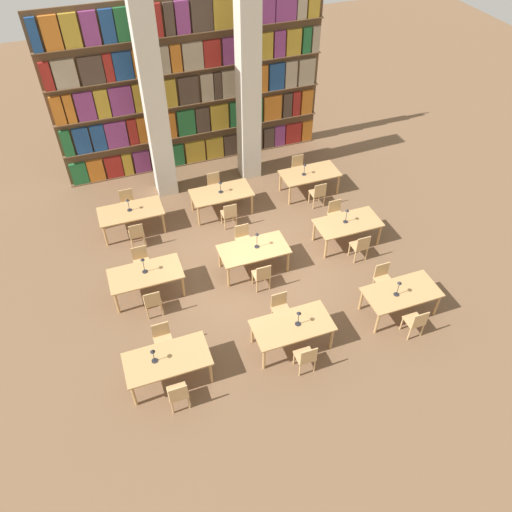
% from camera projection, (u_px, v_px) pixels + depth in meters
% --- Properties ---
extents(ground_plane, '(40.00, 40.00, 0.00)m').
position_uv_depth(ground_plane, '(253.00, 267.00, 13.92)').
color(ground_plane, brown).
extents(bookshelf_bank, '(8.85, 0.35, 5.50)m').
position_uv_depth(bookshelf_bank, '(192.00, 89.00, 15.98)').
color(bookshelf_bank, brown).
rests_on(bookshelf_bank, ground_plane).
extents(pillar_left, '(0.63, 0.63, 6.00)m').
position_uv_depth(pillar_left, '(155.00, 106.00, 14.49)').
color(pillar_left, beige).
rests_on(pillar_left, ground_plane).
extents(pillar_center, '(0.63, 0.63, 6.00)m').
position_uv_depth(pillar_center, '(248.00, 91.00, 15.21)').
color(pillar_center, beige).
rests_on(pillar_center, ground_plane).
extents(reading_table_0, '(1.86, 0.96, 0.75)m').
position_uv_depth(reading_table_0, '(167.00, 361.00, 10.87)').
color(reading_table_0, tan).
rests_on(reading_table_0, ground_plane).
extents(chair_0, '(0.42, 0.40, 0.90)m').
position_uv_depth(chair_0, '(178.00, 394.00, 10.48)').
color(chair_0, tan).
rests_on(chair_0, ground_plane).
extents(chair_1, '(0.42, 0.40, 0.90)m').
position_uv_depth(chair_1, '(163.00, 339.00, 11.52)').
color(chair_1, tan).
rests_on(chair_1, ground_plane).
extents(desk_lamp_0, '(0.14, 0.14, 0.40)m').
position_uv_depth(desk_lamp_0, '(153.00, 354.00, 10.59)').
color(desk_lamp_0, '#232328').
rests_on(desk_lamp_0, reading_table_0).
extents(reading_table_1, '(1.86, 0.96, 0.75)m').
position_uv_depth(reading_table_1, '(292.00, 327.00, 11.55)').
color(reading_table_1, tan).
rests_on(reading_table_1, ground_plane).
extents(chair_2, '(0.42, 0.40, 0.90)m').
position_uv_depth(chair_2, '(306.00, 357.00, 11.16)').
color(chair_2, tan).
rests_on(chair_2, ground_plane).
extents(chair_3, '(0.42, 0.40, 0.90)m').
position_uv_depth(chair_3, '(281.00, 308.00, 12.20)').
color(chair_3, tan).
rests_on(chair_3, ground_plane).
extents(desk_lamp_1, '(0.14, 0.14, 0.45)m').
position_uv_depth(desk_lamp_1, '(299.00, 316.00, 11.30)').
color(desk_lamp_1, '#232328').
rests_on(desk_lamp_1, reading_table_1).
extents(reading_table_2, '(1.86, 0.96, 0.75)m').
position_uv_depth(reading_table_2, '(401.00, 294.00, 12.30)').
color(reading_table_2, tan).
rests_on(reading_table_2, ground_plane).
extents(chair_4, '(0.42, 0.40, 0.90)m').
position_uv_depth(chair_4, '(416.00, 322.00, 11.89)').
color(chair_4, tan).
rests_on(chair_4, ground_plane).
extents(chair_5, '(0.42, 0.40, 0.90)m').
position_uv_depth(chair_5, '(383.00, 278.00, 12.93)').
color(chair_5, tan).
rests_on(chair_5, ground_plane).
extents(desk_lamp_2, '(0.14, 0.14, 0.47)m').
position_uv_depth(desk_lamp_2, '(399.00, 286.00, 11.95)').
color(desk_lamp_2, '#232328').
rests_on(desk_lamp_2, reading_table_2).
extents(reading_table_3, '(1.86, 0.96, 0.75)m').
position_uv_depth(reading_table_3, '(146.00, 275.00, 12.75)').
color(reading_table_3, tan).
rests_on(reading_table_3, ground_plane).
extents(chair_6, '(0.42, 0.40, 0.90)m').
position_uv_depth(chair_6, '(153.00, 301.00, 12.36)').
color(chair_6, tan).
rests_on(chair_6, ground_plane).
extents(chair_7, '(0.42, 0.40, 0.90)m').
position_uv_depth(chair_7, '(141.00, 261.00, 13.40)').
color(chair_7, tan).
rests_on(chair_7, ground_plane).
extents(desk_lamp_3, '(0.14, 0.14, 0.49)m').
position_uv_depth(desk_lamp_3, '(143.00, 263.00, 12.51)').
color(desk_lamp_3, '#232328').
rests_on(desk_lamp_3, reading_table_3).
extents(reading_table_4, '(1.86, 0.96, 0.75)m').
position_uv_depth(reading_table_4, '(254.00, 251.00, 13.42)').
color(reading_table_4, tan).
rests_on(reading_table_4, ground_plane).
extents(chair_8, '(0.42, 0.40, 0.90)m').
position_uv_depth(chair_8, '(262.00, 275.00, 13.01)').
color(chair_8, tan).
rests_on(chair_8, ground_plane).
extents(chair_9, '(0.42, 0.40, 0.90)m').
position_uv_depth(chair_9, '(243.00, 239.00, 14.05)').
color(chair_9, tan).
rests_on(chair_9, ground_plane).
extents(desk_lamp_4, '(0.14, 0.14, 0.50)m').
position_uv_depth(desk_lamp_4, '(257.00, 237.00, 13.19)').
color(desk_lamp_4, '#232328').
rests_on(desk_lamp_4, reading_table_4).
extents(reading_table_5, '(1.86, 0.96, 0.75)m').
position_uv_depth(reading_table_5, '(348.00, 225.00, 14.22)').
color(reading_table_5, tan).
rests_on(reading_table_5, ground_plane).
extents(chair_10, '(0.42, 0.40, 0.90)m').
position_uv_depth(chair_10, '(360.00, 246.00, 13.83)').
color(chair_10, tan).
rests_on(chair_10, ground_plane).
extents(chair_11, '(0.42, 0.40, 0.90)m').
position_uv_depth(chair_11, '(336.00, 214.00, 14.87)').
color(chair_11, tan).
rests_on(chair_11, ground_plane).
extents(desk_lamp_5, '(0.14, 0.14, 0.46)m').
position_uv_depth(desk_lamp_5, '(347.00, 213.00, 13.97)').
color(desk_lamp_5, '#232328').
rests_on(desk_lamp_5, reading_table_5).
extents(reading_table_6, '(1.86, 0.96, 0.75)m').
position_uv_depth(reading_table_6, '(131.00, 213.00, 14.61)').
color(reading_table_6, tan).
rests_on(reading_table_6, ground_plane).
extents(chair_12, '(0.42, 0.40, 0.90)m').
position_uv_depth(chair_12, '(136.00, 234.00, 14.21)').
color(chair_12, tan).
rests_on(chair_12, ground_plane).
extents(chair_13, '(0.42, 0.40, 0.90)m').
position_uv_depth(chair_13, '(128.00, 203.00, 15.25)').
color(chair_13, tan).
rests_on(chair_13, ground_plane).
extents(desk_lamp_6, '(0.14, 0.14, 0.42)m').
position_uv_depth(desk_lamp_6, '(128.00, 203.00, 14.37)').
color(desk_lamp_6, '#232328').
rests_on(desk_lamp_6, reading_table_6).
extents(reading_table_7, '(1.86, 0.96, 0.75)m').
position_uv_depth(reading_table_7, '(221.00, 194.00, 15.26)').
color(reading_table_7, tan).
rests_on(reading_table_7, ground_plane).
extents(chair_14, '(0.42, 0.40, 0.90)m').
position_uv_depth(chair_14, '(229.00, 214.00, 14.87)').
color(chair_14, tan).
rests_on(chair_14, ground_plane).
extents(chair_15, '(0.42, 0.40, 0.90)m').
position_uv_depth(chair_15, '(215.00, 185.00, 15.91)').
color(chair_15, tan).
rests_on(chair_15, ground_plane).
extents(desk_lamp_7, '(0.14, 0.14, 0.40)m').
position_uv_depth(desk_lamp_7, '(220.00, 185.00, 15.03)').
color(desk_lamp_7, '#232328').
rests_on(desk_lamp_7, reading_table_7).
extents(reading_table_8, '(1.86, 0.96, 0.75)m').
position_uv_depth(reading_table_8, '(310.00, 175.00, 16.02)').
color(reading_table_8, tan).
rests_on(reading_table_8, ground_plane).
extents(chair_16, '(0.42, 0.40, 0.90)m').
position_uv_depth(chair_16, '(318.00, 193.00, 15.61)').
color(chair_16, tan).
rests_on(chair_16, ground_plane).
extents(chair_17, '(0.42, 0.40, 0.90)m').
position_uv_depth(chair_17, '(299.00, 167.00, 16.65)').
color(chair_17, tan).
rests_on(chair_17, ground_plane).
extents(desk_lamp_8, '(0.14, 0.14, 0.41)m').
position_uv_depth(desk_lamp_8, '(305.00, 167.00, 15.70)').
color(desk_lamp_8, '#232328').
rests_on(desk_lamp_8, reading_table_8).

